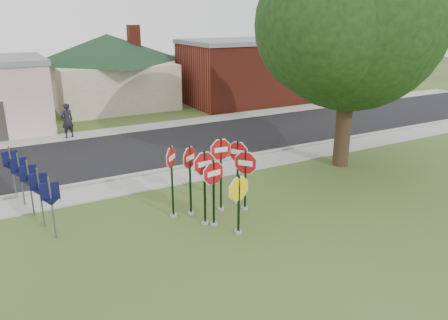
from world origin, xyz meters
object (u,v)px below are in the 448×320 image
stop_sign_yellow (239,198)px  oak_tree (353,17)px  pedestrian (67,121)px  stop_sign_left (205,177)px  stop_sign_center (214,184)px

stop_sign_yellow → oak_tree: bearing=24.8°
oak_tree → pedestrian: size_ratio=5.93×
oak_tree → pedestrian: oak_tree is taller
stop_sign_yellow → oak_tree: 9.72m
pedestrian → oak_tree: bearing=113.7°
stop_sign_yellow → oak_tree: oak_tree is taller
stop_sign_yellow → stop_sign_left: 1.32m
stop_sign_center → oak_tree: 9.65m
stop_sign_center → oak_tree: bearing=18.1°
stop_sign_yellow → oak_tree: (7.43, 3.44, 5.24)m
stop_sign_yellow → pedestrian: 14.22m
stop_sign_left → stop_sign_yellow: bearing=-60.0°
stop_sign_center → stop_sign_yellow: (0.41, -0.87, -0.22)m
oak_tree → stop_sign_left: bearing=-163.7°
stop_sign_center → oak_tree: (7.84, 2.56, 5.02)m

